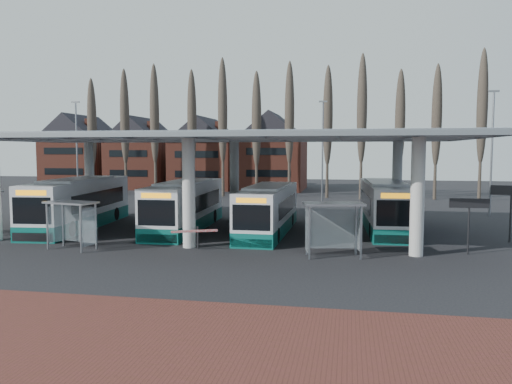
% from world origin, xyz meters
% --- Properties ---
extents(ground, '(140.00, 140.00, 0.00)m').
position_xyz_m(ground, '(0.00, 0.00, 0.00)').
color(ground, black).
rests_on(ground, ground).
extents(brick_strip, '(70.00, 10.00, 0.03)m').
position_xyz_m(brick_strip, '(0.00, -12.00, 0.01)').
color(brick_strip, '#522521').
rests_on(brick_strip, ground).
extents(station_canopy, '(32.00, 16.00, 6.34)m').
position_xyz_m(station_canopy, '(0.00, 8.00, 5.68)').
color(station_canopy, beige).
rests_on(station_canopy, ground).
extents(poplar_row, '(45.10, 1.10, 14.50)m').
position_xyz_m(poplar_row, '(0.00, 33.00, 8.78)').
color(poplar_row, '#473D33').
rests_on(poplar_row, ground).
extents(townhouse_row, '(36.80, 10.30, 12.25)m').
position_xyz_m(townhouse_row, '(-15.75, 44.00, 5.94)').
color(townhouse_row, brown).
rests_on(townhouse_row, ground).
extents(lamp_post_a, '(0.80, 0.16, 10.17)m').
position_xyz_m(lamp_post_a, '(-18.00, 22.00, 5.34)').
color(lamp_post_a, slate).
rests_on(lamp_post_a, ground).
extents(lamp_post_b, '(0.80, 0.16, 10.17)m').
position_xyz_m(lamp_post_b, '(6.00, 26.00, 5.34)').
color(lamp_post_b, slate).
rests_on(lamp_post_b, ground).
extents(lamp_post_c, '(0.80, 0.16, 10.17)m').
position_xyz_m(lamp_post_c, '(20.00, 20.00, 5.34)').
color(lamp_post_c, slate).
rests_on(lamp_post_c, ground).
extents(bus_0, '(3.81, 12.51, 3.42)m').
position_xyz_m(bus_0, '(-9.80, 8.12, 1.61)').
color(bus_0, silver).
rests_on(bus_0, ground).
extents(bus_1, '(3.00, 11.86, 3.27)m').
position_xyz_m(bus_1, '(-2.31, 8.86, 1.54)').
color(bus_1, silver).
rests_on(bus_1, ground).
extents(bus_2, '(2.48, 11.20, 3.11)m').
position_xyz_m(bus_2, '(3.51, 8.22, 1.46)').
color(bus_2, silver).
rests_on(bus_2, ground).
extents(bus_3, '(3.02, 11.93, 3.29)m').
position_xyz_m(bus_3, '(11.00, 11.09, 1.55)').
color(bus_3, silver).
rests_on(bus_3, ground).
extents(shelter_1, '(3.05, 2.04, 2.59)m').
position_xyz_m(shelter_1, '(-6.04, 0.98, 1.88)').
color(shelter_1, gray).
rests_on(shelter_1, ground).
extents(shelter_2, '(3.18, 2.03, 2.74)m').
position_xyz_m(shelter_2, '(7.84, 1.55, 1.99)').
color(shelter_2, gray).
rests_on(shelter_2, ground).
extents(info_sign_0, '(1.95, 0.20, 2.89)m').
position_xyz_m(info_sign_0, '(14.65, 3.28, 2.43)').
color(info_sign_0, black).
rests_on(info_sign_0, ground).
extents(info_sign_1, '(2.20, 0.56, 3.31)m').
position_xyz_m(info_sign_1, '(17.83, 7.32, 2.78)').
color(info_sign_1, black).
rests_on(info_sign_1, ground).
extents(barrier, '(2.29, 1.15, 1.23)m').
position_xyz_m(barrier, '(0.59, 1.73, 0.95)').
color(barrier, black).
rests_on(barrier, ground).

